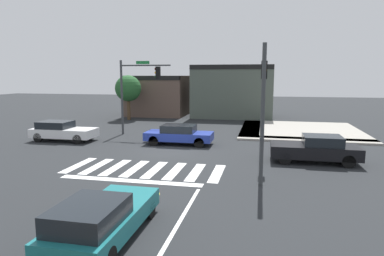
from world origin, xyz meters
TOP-DOWN VIEW (x-y plane):
  - ground_plane at (0.00, 0.00)m, footprint 120.00×120.00m
  - crosswalk_near at (-0.00, -4.50)m, footprint 7.99×3.17m
  - lane_markings at (1.06, -12.74)m, footprint 6.80×24.25m
  - bike_detector_marking at (1.31, -8.06)m, footprint 1.16×1.16m
  - curb_corner_northeast at (8.49, 9.42)m, footprint 10.00×10.60m
  - storefront_row at (-0.89, 19.12)m, footprint 16.82×6.49m
  - traffic_signal_northwest at (-4.03, 5.18)m, footprint 4.19×0.32m
  - traffic_signal_southeast at (5.85, -4.21)m, footprint 0.32×4.37m
  - car_white at (-8.57, 1.54)m, footprint 4.62×1.94m
  - car_black at (8.77, -1.24)m, footprint 4.70×1.94m
  - car_teal at (1.43, -12.05)m, footprint 1.84×4.59m
  - car_blue at (0.16, 2.03)m, footprint 4.66×1.87m
  - roadside_tree at (-8.50, 14.00)m, footprint 2.81×2.81m

SIDE VIEW (x-z plane):
  - ground_plane at x=0.00m, z-range 0.00..0.00m
  - bike_detector_marking at x=1.31m, z-range 0.00..0.01m
  - crosswalk_near at x=0.00m, z-range 0.00..0.01m
  - lane_markings at x=1.06m, z-range 0.00..0.01m
  - curb_corner_northeast at x=8.49m, z-range 0.00..0.15m
  - car_teal at x=1.43m, z-range 0.00..1.39m
  - car_blue at x=0.16m, z-range 0.03..1.40m
  - car_white at x=-8.57m, z-range 0.02..1.46m
  - car_black at x=8.77m, z-range 0.01..1.52m
  - storefront_row at x=-0.89m, z-range -0.19..5.73m
  - roadside_tree at x=-8.50m, z-range 0.97..5.77m
  - traffic_signal_northwest at x=-4.03m, z-range 1.11..7.07m
  - traffic_signal_southeast at x=5.85m, z-range 1.11..7.21m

